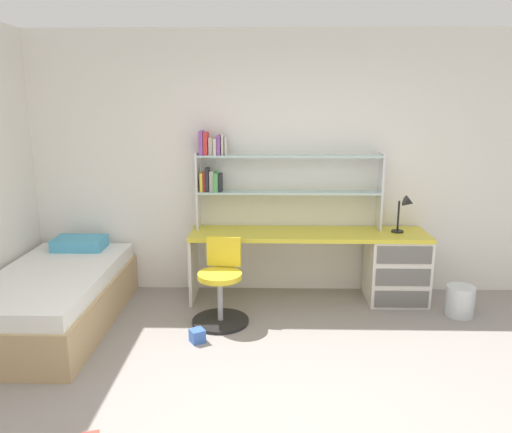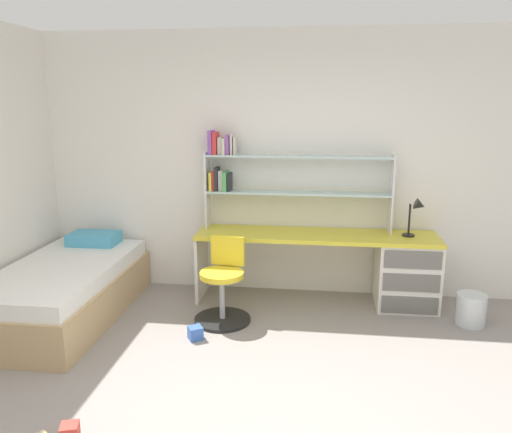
# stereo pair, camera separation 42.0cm
# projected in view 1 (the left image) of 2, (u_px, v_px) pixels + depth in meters

# --- Properties ---
(room_shell) EXTENTS (6.11, 6.05, 2.69)m
(room_shell) POSITION_uv_depth(u_px,v_px,m) (120.00, 184.00, 3.93)
(room_shell) COLOR white
(room_shell) RESTS_ON ground_plane
(desk) EXTENTS (2.36, 0.54, 0.71)m
(desk) POSITION_uv_depth(u_px,v_px,m) (372.00, 262.00, 5.01)
(desk) COLOR gold
(desk) RESTS_ON ground_plane
(bookshelf_hutch) EXTENTS (1.86, 0.22, 0.99)m
(bookshelf_hutch) POSITION_uv_depth(u_px,v_px,m) (260.00, 173.00, 4.99)
(bookshelf_hutch) COLOR silver
(bookshelf_hutch) RESTS_ON desk
(desk_lamp) EXTENTS (0.20, 0.17, 0.38)m
(desk_lamp) POSITION_uv_depth(u_px,v_px,m) (406.00, 208.00, 4.87)
(desk_lamp) COLOR black
(desk_lamp) RESTS_ON desk
(swivel_chair) EXTENTS (0.52, 0.52, 0.77)m
(swivel_chair) POSITION_uv_depth(u_px,v_px,m) (221.00, 291.00, 4.53)
(swivel_chair) COLOR black
(swivel_chair) RESTS_ON ground_plane
(bed_platform) EXTENTS (1.01, 1.90, 0.63)m
(bed_platform) POSITION_uv_depth(u_px,v_px,m) (54.00, 298.00, 4.46)
(bed_platform) COLOR tan
(bed_platform) RESTS_ON ground_plane
(waste_bin) EXTENTS (0.26, 0.26, 0.29)m
(waste_bin) POSITION_uv_depth(u_px,v_px,m) (460.00, 301.00, 4.69)
(waste_bin) COLOR silver
(waste_bin) RESTS_ON ground_plane
(toy_block_blue_1) EXTENTS (0.15, 0.15, 0.11)m
(toy_block_blue_1) POSITION_uv_depth(u_px,v_px,m) (197.00, 336.00, 4.19)
(toy_block_blue_1) COLOR #3860B7
(toy_block_blue_1) RESTS_ON ground_plane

